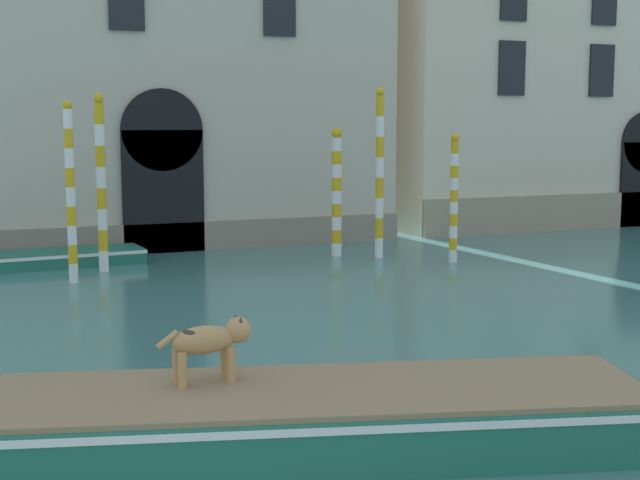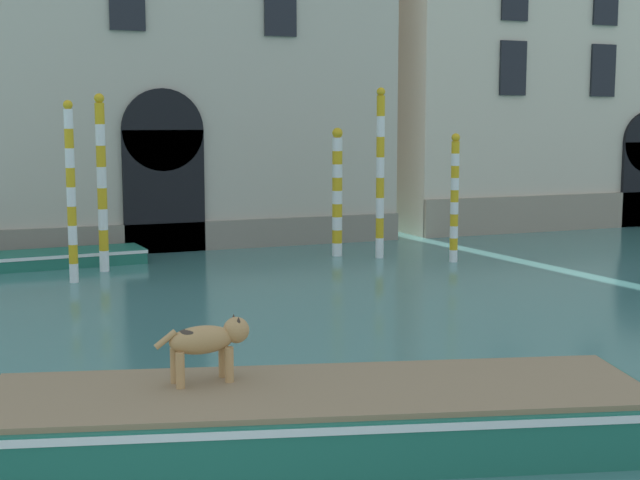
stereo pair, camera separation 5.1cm
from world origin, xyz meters
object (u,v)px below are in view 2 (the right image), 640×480
mooring_pole_4 (102,183)px  mooring_pole_1 (71,192)px  dog_on_deck (208,340)px  mooring_pole_3 (455,197)px  mooring_pole_0 (380,173)px  mooring_pole_2 (337,192)px  boat_moored_near_palazzo (46,259)px  boat_foreground (319,415)px

mooring_pole_4 → mooring_pole_1: bearing=-124.1°
dog_on_deck → mooring_pole_3: 13.61m
mooring_pole_0 → mooring_pole_2: (-0.90, 0.74, -0.51)m
dog_on_deck → mooring_pole_1: size_ratio=0.27×
dog_on_deck → mooring_pole_1: 10.76m
dog_on_deck → boat_moored_near_palazzo: bearing=89.6°
mooring_pole_1 → mooring_pole_2: mooring_pole_1 is taller
mooring_pole_4 → mooring_pole_3: bearing=-12.5°
dog_on_deck → mooring_pole_2: 13.90m
mooring_pole_0 → mooring_pole_4: 7.04m
mooring_pole_1 → mooring_pole_3: mooring_pole_1 is taller
boat_moored_near_palazzo → mooring_pole_0: 8.69m
boat_foreground → mooring_pole_0: (6.59, 12.09, 1.87)m
mooring_pole_2 → mooring_pole_3: size_ratio=1.04×
boat_foreground → mooring_pole_1: 11.59m
mooring_pole_0 → mooring_pole_3: 2.04m
boat_foreground → mooring_pole_3: mooring_pole_3 is taller
mooring_pole_0 → boat_moored_near_palazzo: bearing=167.6°
mooring_pole_1 → boat_foreground: bearing=-83.6°
boat_foreground → mooring_pole_0: size_ratio=1.75×
boat_moored_near_palazzo → mooring_pole_1: (0.38, -2.50, 1.82)m
boat_moored_near_palazzo → dog_on_deck: bearing=-91.1°
mooring_pole_3 → mooring_pole_4: size_ratio=0.77×
mooring_pole_3 → mooring_pole_1: bearing=176.2°
boat_foreground → boat_moored_near_palazzo: size_ratio=1.59×
dog_on_deck → mooring_pole_0: 13.78m
boat_foreground → mooring_pole_2: (5.69, 12.82, 1.36)m
boat_foreground → mooring_pole_4: mooring_pole_4 is taller
boat_foreground → mooring_pole_3: (8.05, 10.79, 1.29)m
mooring_pole_0 → mooring_pole_2: bearing=140.6°
mooring_pole_1 → mooring_pole_3: 9.36m
boat_moored_near_palazzo → mooring_pole_2: (7.35, -1.08, 1.52)m
mooring_pole_3 → boat_foreground: bearing=-126.7°
mooring_pole_2 → dog_on_deck: bearing=-119.1°
boat_foreground → mooring_pole_4: bearing=107.4°
boat_moored_near_palazzo → mooring_pole_4: (1.23, -1.24, 1.92)m
mooring_pole_1 → mooring_pole_4: size_ratio=0.95×
dog_on_deck → boat_moored_near_palazzo: (-0.61, 13.22, -0.94)m
boat_foreground → mooring_pole_1: bearing=111.9°
boat_foreground → mooring_pole_0: bearing=76.9°
mooring_pole_2 → mooring_pole_3: bearing=-40.8°
boat_foreground → mooring_pole_2: mooring_pole_2 is taller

